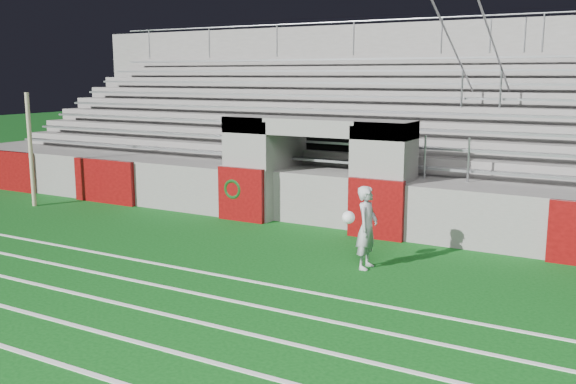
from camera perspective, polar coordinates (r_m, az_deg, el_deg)
The scene contains 6 objects.
ground at distance 12.87m, azimuth -4.76°, elevation -6.00°, with size 90.00×90.00×0.00m, color #0C4912.
field_post at distance 19.14m, azimuth -21.91°, elevation 3.49°, with size 0.12×0.12×3.15m, color tan.
field_markings at distance 9.43m, azimuth -22.61°, elevation -13.01°, with size 28.00×8.09×0.01m.
stadium_structure at distance 19.57m, azimuth 8.46°, elevation 4.01°, with size 26.00×8.48×5.42m.
goalkeeper_with_ball at distance 12.17m, azimuth 6.97°, elevation -3.12°, with size 0.66×0.59×1.58m.
hose_coil at distance 16.16m, azimuth -4.87°, elevation 0.16°, with size 0.56×0.15×0.60m.
Camera 1 is at (7.00, -10.18, 3.62)m, focal length 40.00 mm.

